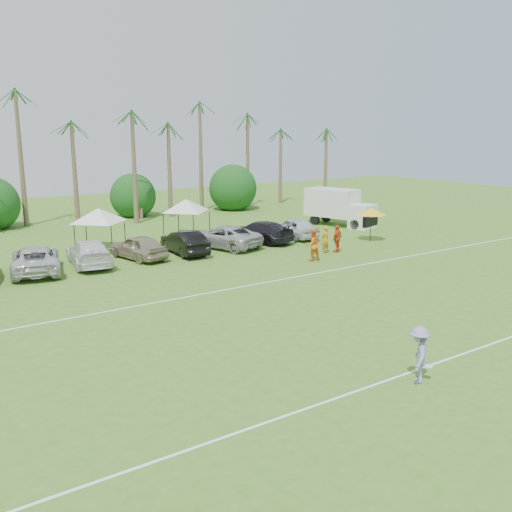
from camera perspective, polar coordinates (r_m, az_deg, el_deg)
ground at (r=18.90m, az=19.63°, el=-13.06°), size 120.00×120.00×0.00m
field_lines at (r=24.00m, az=4.01°, el=-6.74°), size 80.00×12.10×0.01m
palm_tree_4 at (r=48.77m, az=-22.82°, el=11.12°), size 2.40×2.40×8.90m
palm_tree_5 at (r=49.75m, az=-18.31°, el=12.48°), size 2.40×2.40×9.90m
palm_tree_6 at (r=51.05m, az=-13.95°, el=13.69°), size 2.40×2.40×10.90m
palm_tree_7 at (r=52.63m, az=-9.79°, el=14.76°), size 2.40×2.40×11.90m
palm_tree_8 at (r=54.88m, az=-4.84°, el=12.10°), size 2.40×2.40×8.90m
palm_tree_9 at (r=57.51m, az=-0.41°, el=13.04°), size 2.40×2.40×9.90m
palm_tree_10 at (r=60.46m, az=3.64°, el=13.81°), size 2.40×2.40×10.90m
palm_tree_11 at (r=63.02m, az=6.62°, el=14.48°), size 2.40×2.40×11.90m
bush_tree_2 at (r=53.06m, az=-11.88°, el=5.71°), size 4.00×4.00×4.00m
bush_tree_3 at (r=57.60m, az=-2.62°, el=6.49°), size 4.00×4.00×4.00m
sideline_player_a at (r=37.28m, az=6.93°, el=1.63°), size 0.71×0.52×1.79m
sideline_player_b at (r=35.04m, az=5.68°, el=1.12°), size 1.09×0.92×1.99m
sideline_player_c at (r=37.71m, az=8.12°, el=1.75°), size 1.16×0.80×1.83m
box_truck at (r=48.17m, az=8.36°, el=4.94°), size 3.81×6.23×3.02m
canopy_tent_left at (r=39.39m, az=-15.53°, el=4.62°), size 4.00×4.00×3.24m
canopy_tent_right at (r=43.23m, az=-7.05°, el=5.66°), size 4.00×4.00×3.24m
market_umbrella at (r=41.69m, az=11.46°, el=4.40°), size 2.16×2.16×2.41m
frisbee_player at (r=19.12m, az=15.97°, el=-9.46°), size 1.36×1.30×1.85m
parked_car_2 at (r=34.32m, az=-21.19°, el=-0.34°), size 3.72×5.91×1.52m
parked_car_3 at (r=35.15m, az=-16.34°, el=0.31°), size 2.88×5.50×1.52m
parked_car_4 at (r=36.14m, az=-11.69°, el=0.89°), size 2.66×4.73×1.52m
parked_car_5 at (r=37.16m, az=-7.16°, el=1.37°), size 1.90×4.71×1.52m
parked_car_6 at (r=38.83m, az=-3.28°, el=1.94°), size 4.11×5.98×1.52m
parked_car_7 at (r=40.63m, az=0.29°, el=2.44°), size 3.74×5.65×1.52m
parked_car_8 at (r=42.34m, az=3.81°, el=2.83°), size 1.94×4.52×1.52m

